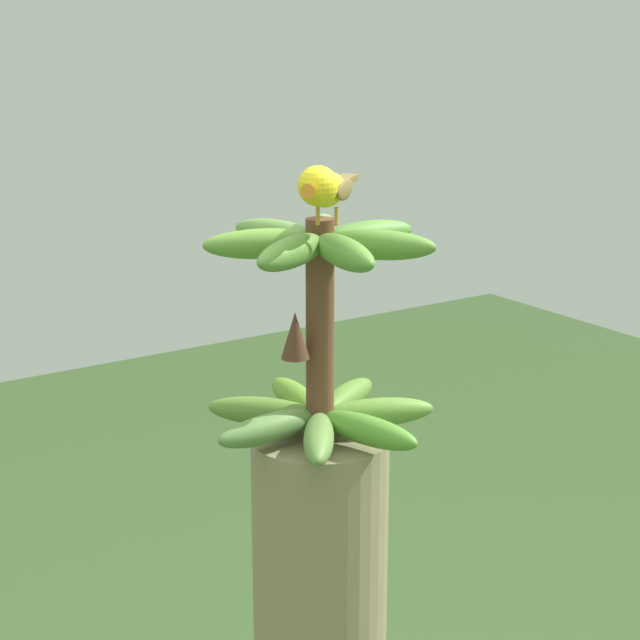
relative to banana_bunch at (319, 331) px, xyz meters
name	(u,v)px	position (x,y,z in m)	size (l,w,h in m)	color
banana_bunch	(319,331)	(0.00, 0.00, 0.00)	(0.30, 0.31, 0.29)	brown
perched_bird	(324,188)	(0.03, 0.05, 0.19)	(0.15, 0.13, 0.08)	#C68933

